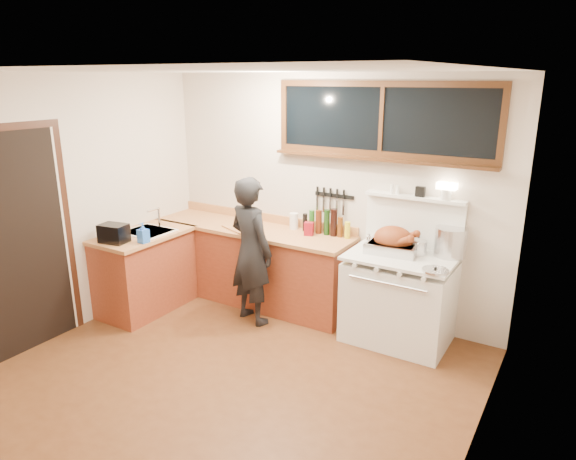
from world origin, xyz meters
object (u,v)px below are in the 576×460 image
Objects in this scene: vintage_stove at (399,296)px; roast_turkey at (393,242)px; cutting_board at (243,224)px; man at (251,251)px.

roast_turkey is at bearing 158.44° from vintage_stove.
cutting_board is 0.92× the size of roast_turkey.
man is at bearing -43.92° from cutting_board.
man is 1.48m from roast_turkey.
roast_turkey is (1.39, 0.45, 0.21)m from man.
vintage_stove is at bearing 2.04° from cutting_board.
vintage_stove is 1.59m from man.
roast_turkey reaches higher than cutting_board.
vintage_stove is at bearing -21.56° from roast_turkey.
vintage_stove reaches higher than cutting_board.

